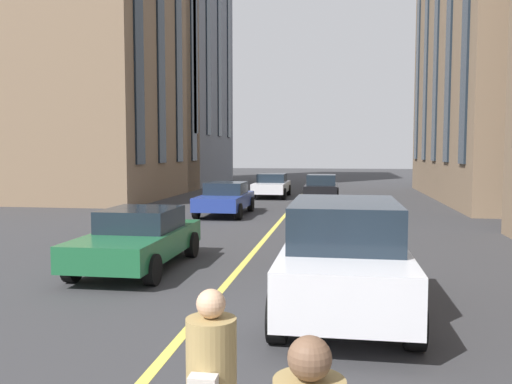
{
  "coord_description": "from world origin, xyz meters",
  "views": [
    {
      "loc": [
        -1.87,
        -2.26,
        2.71
      ],
      "look_at": [
        8.55,
        -0.62,
        1.89
      ],
      "focal_mm": 37.52,
      "sensor_mm": 36.0,
      "label": 1
    }
  ],
  "objects_px": {
    "car_white_near": "(344,256)",
    "car_black_parked_a": "(321,187)",
    "car_white_trailing": "(272,185)",
    "car_green_oncoming": "(139,238)",
    "car_blue_far": "(225,198)"
  },
  "relations": [
    {
      "from": "car_blue_far",
      "to": "car_white_trailing",
      "type": "relative_size",
      "value": 1.0
    },
    {
      "from": "car_white_trailing",
      "to": "car_black_parked_a",
      "type": "bearing_deg",
      "value": -112.63
    },
    {
      "from": "car_white_trailing",
      "to": "car_green_oncoming",
      "type": "relative_size",
      "value": 1.0
    },
    {
      "from": "car_white_trailing",
      "to": "car_black_parked_a",
      "type": "relative_size",
      "value": 1.13
    },
    {
      "from": "car_white_near",
      "to": "car_green_oncoming",
      "type": "xyz_separation_m",
      "value": [
        2.74,
        4.67,
        -0.27
      ]
    },
    {
      "from": "car_white_trailing",
      "to": "car_green_oncoming",
      "type": "xyz_separation_m",
      "value": [
        -19.25,
        0.65,
        0.0
      ]
    },
    {
      "from": "car_white_near",
      "to": "car_black_parked_a",
      "type": "bearing_deg",
      "value": 3.01
    },
    {
      "from": "car_blue_far",
      "to": "car_black_parked_a",
      "type": "distance_m",
      "value": 8.5
    },
    {
      "from": "car_white_near",
      "to": "car_black_parked_a",
      "type": "relative_size",
      "value": 1.21
    },
    {
      "from": "car_blue_far",
      "to": "car_green_oncoming",
      "type": "xyz_separation_m",
      "value": [
        -10.43,
        -0.21,
        0.0
      ]
    },
    {
      "from": "car_blue_far",
      "to": "car_white_trailing",
      "type": "bearing_deg",
      "value": -5.6
    },
    {
      "from": "car_blue_far",
      "to": "car_white_trailing",
      "type": "distance_m",
      "value": 8.87
    },
    {
      "from": "car_blue_far",
      "to": "car_white_near",
      "type": "xyz_separation_m",
      "value": [
        -13.17,
        -4.88,
        0.27
      ]
    },
    {
      "from": "car_white_near",
      "to": "car_black_parked_a",
      "type": "height_order",
      "value": "car_white_near"
    },
    {
      "from": "car_black_parked_a",
      "to": "car_white_trailing",
      "type": "bearing_deg",
      "value": 67.37
    }
  ]
}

